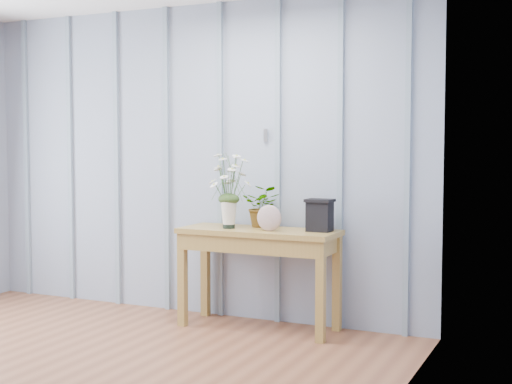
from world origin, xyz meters
The scene contains 6 objects.
room_shell centered at (0.00, 0.92, 1.99)m, with size 4.00×4.50×2.50m.
sideboard centered at (0.70, 1.99, 0.64)m, with size 1.20×0.45×0.75m.
daisy_vase centered at (0.48, 1.94, 1.11)m, with size 0.40×0.31×0.57m.
spider_plant centered at (0.67, 2.13, 0.91)m, with size 0.29×0.25×0.32m, color #243D17.
felt_disc_vessel centered at (0.82, 1.91, 0.85)m, with size 0.19×0.05×0.19m, color #804C56.
carved_box centered at (1.16, 2.04, 0.87)m, with size 0.20×0.16×0.24m.
Camera 1 is at (2.89, -2.81, 1.38)m, focal length 50.00 mm.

